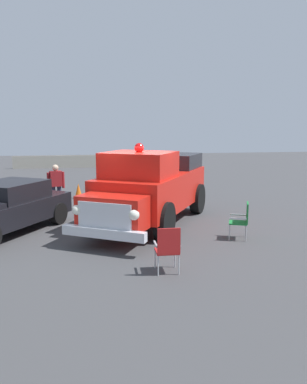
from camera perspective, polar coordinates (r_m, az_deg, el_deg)
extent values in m
plane|color=#424244|center=(12.15, -2.80, -5.10)|extent=(60.00, 60.00, 0.00)
cylinder|color=black|center=(10.77, 1.61, -4.18)|extent=(0.81, 1.05, 1.04)
cylinder|color=black|center=(11.57, -7.78, -3.28)|extent=(0.81, 1.05, 1.04)
cylinder|color=black|center=(14.04, 6.39, -0.94)|extent=(0.81, 1.05, 1.04)
cylinder|color=black|center=(14.67, -1.18, -0.42)|extent=(0.81, 1.05, 1.04)
cube|color=red|center=(12.61, 0.00, 0.34)|extent=(4.34, 5.28, 1.10)
cube|color=red|center=(10.08, -5.86, -2.87)|extent=(1.97, 1.68, 0.84)
cube|color=red|center=(11.43, -2.08, 3.91)|extent=(2.51, 2.44, 0.76)
cube|color=#232328|center=(13.96, 2.30, 4.36)|extent=(2.56, 2.47, 0.60)
cube|color=silver|center=(9.69, -7.06, -3.40)|extent=(1.29, 0.85, 0.64)
cube|color=silver|center=(9.71, -7.29, -5.94)|extent=(2.02, 1.34, 0.24)
sphere|color=white|center=(9.34, -2.84, -3.34)|extent=(0.36, 0.36, 0.26)
sphere|color=white|center=(10.06, -11.00, -2.56)|extent=(0.36, 0.36, 0.26)
sphere|color=red|center=(11.39, -2.10, 6.41)|extent=(0.38, 0.38, 0.28)
cylinder|color=black|center=(12.81, -13.68, -3.02)|extent=(0.58, 0.71, 0.68)
cylinder|color=black|center=(13.82, -19.22, -2.37)|extent=(0.58, 0.71, 0.68)
cube|color=black|center=(12.18, -20.86, -2.71)|extent=(3.77, 4.51, 0.64)
cube|color=black|center=(12.29, -20.08, 0.11)|extent=(2.33, 2.44, 0.56)
cylinder|color=#B7BABF|center=(8.71, 0.24, -9.65)|extent=(0.03, 0.03, 0.44)
cylinder|color=#B7BABF|center=(8.78, 3.12, -9.50)|extent=(0.03, 0.03, 0.44)
cylinder|color=#B7BABF|center=(8.30, 0.68, -10.65)|extent=(0.03, 0.03, 0.44)
cylinder|color=#B7BABF|center=(8.38, 3.71, -10.48)|extent=(0.03, 0.03, 0.44)
cube|color=#B21E1E|center=(8.46, 1.95, -8.56)|extent=(0.50, 0.50, 0.04)
cube|color=#B21E1E|center=(8.15, 2.25, -7.19)|extent=(0.48, 0.06, 0.56)
cube|color=#B7BABF|center=(8.37, 0.32, -7.57)|extent=(0.05, 0.44, 0.03)
cube|color=#B7BABF|center=(8.45, 3.57, -7.42)|extent=(0.05, 0.44, 0.03)
cylinder|color=#B7BABF|center=(10.92, 10.94, -5.79)|extent=(0.04, 0.04, 0.44)
cylinder|color=#B7BABF|center=(11.35, 11.00, -5.20)|extent=(0.04, 0.04, 0.44)
cylinder|color=#B7BABF|center=(10.92, 13.26, -5.87)|extent=(0.04, 0.04, 0.44)
cylinder|color=#B7BABF|center=(11.35, 13.23, -5.28)|extent=(0.04, 0.04, 0.44)
cube|color=#1E7F38|center=(11.07, 12.15, -4.36)|extent=(0.63, 0.63, 0.04)
cube|color=#1E7F38|center=(11.01, 13.45, -2.96)|extent=(0.22, 0.46, 0.56)
cube|color=#B7BABF|center=(10.80, 12.17, -3.81)|extent=(0.42, 0.20, 0.03)
cube|color=#B7BABF|center=(11.27, 12.19, -3.25)|extent=(0.42, 0.20, 0.03)
cylinder|color=#2D334C|center=(14.93, -13.46, -0.83)|extent=(0.19, 0.19, 0.88)
cylinder|color=#2D334C|center=(14.88, -14.29, -0.89)|extent=(0.19, 0.19, 0.88)
cube|color=maroon|center=(14.79, -13.99, 1.88)|extent=(0.48, 0.37, 0.56)
cylinder|color=maroon|center=(14.86, -12.96, 1.72)|extent=(0.12, 0.12, 0.60)
cylinder|color=maroon|center=(14.75, -15.00, 1.58)|extent=(0.12, 0.12, 0.60)
sphere|color=beige|center=(14.74, -14.05, 3.42)|extent=(0.28, 0.28, 0.23)
cube|color=orange|center=(17.12, -10.79, -0.82)|extent=(0.40, 0.40, 0.04)
cone|color=orange|center=(17.07, -10.83, 0.22)|extent=(0.32, 0.32, 0.60)
cube|color=#A8A393|center=(29.34, -6.76, 4.49)|extent=(13.37, 0.12, 0.90)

